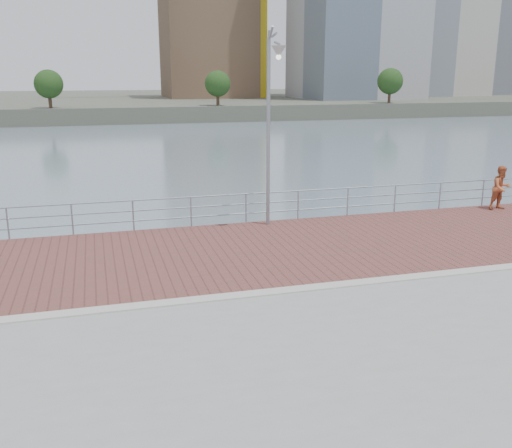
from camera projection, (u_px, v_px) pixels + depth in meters
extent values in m
plane|color=slate|center=(277.00, 364.00, 15.00)|extent=(400.00, 400.00, 0.00)
cube|color=gray|center=(364.00, 446.00, 10.09)|extent=(40.00, 24.00, 2.00)
cube|color=brown|center=(242.00, 251.00, 17.83)|extent=(40.00, 6.80, 0.02)
cube|color=#B7B5AD|center=(277.00, 292.00, 14.48)|extent=(40.00, 0.40, 0.06)
cube|color=#4C5142|center=(111.00, 102.00, 128.62)|extent=(320.00, 95.00, 2.50)
cylinder|color=#8C9EA8|center=(8.00, 224.00, 18.96)|extent=(0.06, 0.06, 1.10)
cylinder|color=#8C9EA8|center=(72.00, 220.00, 19.51)|extent=(0.06, 0.06, 1.10)
cylinder|color=#8C9EA8|center=(133.00, 216.00, 20.05)|extent=(0.06, 0.06, 1.10)
cylinder|color=#8C9EA8|center=(191.00, 212.00, 20.59)|extent=(0.06, 0.06, 1.10)
cylinder|color=#8C9EA8|center=(246.00, 208.00, 21.13)|extent=(0.06, 0.06, 1.10)
cylinder|color=#8C9EA8|center=(298.00, 205.00, 21.67)|extent=(0.06, 0.06, 1.10)
cylinder|color=#8C9EA8|center=(348.00, 202.00, 22.21)|extent=(0.06, 0.06, 1.10)
cylinder|color=#8C9EA8|center=(395.00, 199.00, 22.75)|extent=(0.06, 0.06, 1.10)
cylinder|color=#8C9EA8|center=(440.00, 196.00, 23.29)|extent=(0.06, 0.06, 1.10)
cylinder|color=#8C9EA8|center=(483.00, 193.00, 23.83)|extent=(0.06, 0.06, 1.10)
cylinder|color=#8C9EA8|center=(219.00, 196.00, 20.72)|extent=(39.00, 0.05, 0.05)
cylinder|color=#8C9EA8|center=(219.00, 206.00, 20.81)|extent=(39.00, 0.05, 0.05)
cylinder|color=#8C9EA8|center=(219.00, 215.00, 20.91)|extent=(39.00, 0.05, 0.05)
cylinder|color=gray|center=(268.00, 135.00, 20.15)|extent=(0.13, 0.13, 6.57)
cylinder|color=gray|center=(274.00, 37.00, 18.80)|extent=(0.08, 1.10, 0.08)
cone|color=#B2B2AD|center=(279.00, 43.00, 18.35)|extent=(0.48, 0.48, 0.38)
imported|color=#C16338|center=(501.00, 188.00, 23.09)|extent=(0.90, 0.72, 1.79)
cube|color=brown|center=(207.00, 31.00, 118.51)|extent=(18.00, 18.00, 26.88)
cube|color=#ADA38E|center=(501.00, 2.00, 140.76)|extent=(24.00, 22.00, 43.83)
cylinder|color=#473323|center=(50.00, 97.00, 82.94)|extent=(0.50, 0.50, 3.20)
sphere|color=#193814|center=(49.00, 84.00, 82.47)|extent=(4.12, 4.12, 4.12)
cylinder|color=#473323|center=(218.00, 95.00, 89.53)|extent=(0.50, 0.50, 3.14)
sphere|color=#193814|center=(218.00, 84.00, 89.07)|extent=(4.04, 4.04, 4.04)
cylinder|color=#473323|center=(389.00, 93.00, 97.41)|extent=(0.50, 0.50, 3.40)
sphere|color=#193814|center=(390.00, 81.00, 96.91)|extent=(4.37, 4.37, 4.37)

